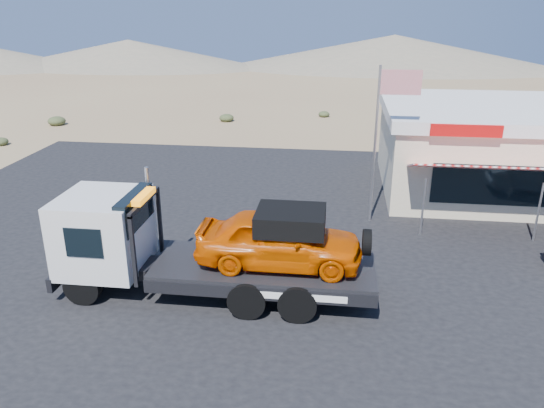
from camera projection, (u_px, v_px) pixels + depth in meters
The scene contains 7 objects.
ground at pixel (231, 266), 17.43m from camera, with size 120.00×120.00×0.00m, color #876B4D.
asphalt_lot at pixel (299, 232), 19.97m from camera, with size 32.00×24.00×0.02m, color black.
tow_truck at pixel (206, 243), 15.23m from camera, with size 9.09×2.70×3.04m.
jerky_store at pixel (499, 148), 23.78m from camera, with size 10.40×9.97×3.90m.
flagpole at pixel (383, 127), 19.67m from camera, with size 1.55×0.10×6.00m.
desert_scrub at pixel (14, 158), 28.46m from camera, with size 23.46×33.08×0.65m.
distant_hills at pixel (241, 53), 69.02m from camera, with size 126.00×48.00×4.20m.
Camera 1 is at (3.33, -15.26, 8.11)m, focal length 35.00 mm.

